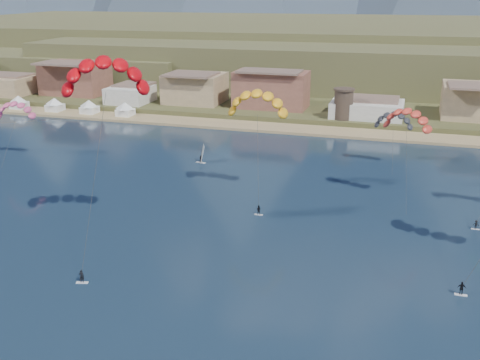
% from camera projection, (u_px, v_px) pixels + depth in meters
% --- Properties ---
extents(beach, '(2200.00, 12.00, 0.90)m').
position_uv_depth(beach, '(320.00, 131.00, 155.14)').
color(beach, tan).
rests_on(beach, ground).
extents(land, '(2200.00, 900.00, 4.00)m').
position_uv_depth(land, '(396.00, 26.00, 566.96)').
color(land, brown).
rests_on(land, ground).
extents(foothills, '(940.00, 210.00, 18.00)m').
position_uv_depth(foothills, '(416.00, 52.00, 260.86)').
color(foothills, brown).
rests_on(foothills, ground).
extents(town, '(400.00, 24.00, 12.00)m').
position_uv_depth(town, '(201.00, 85.00, 178.19)').
color(town, silver).
rests_on(town, ground).
extents(watchtower, '(5.82, 5.82, 8.60)m').
position_uv_depth(watchtower, '(343.00, 104.00, 159.07)').
color(watchtower, '#47382D').
rests_on(watchtower, ground).
extents(beach_tents, '(43.40, 6.40, 5.00)m').
position_uv_depth(beach_tents, '(71.00, 102.00, 175.03)').
color(beach_tents, white).
rests_on(beach_tents, ground).
extents(kitesurfer_red, '(13.83, 19.36, 30.15)m').
position_uv_depth(kitesurfer_red, '(104.00, 69.00, 80.59)').
color(kitesurfer_red, silver).
rests_on(kitesurfer_red, ground).
extents(kitesurfer_yellow, '(11.59, 12.31, 21.41)m').
position_uv_depth(kitesurfer_yellow, '(258.00, 99.00, 102.02)').
color(kitesurfer_yellow, silver).
rests_on(kitesurfer_yellow, ground).
extents(distant_kite_pink, '(9.48, 6.83, 15.13)m').
position_uv_depth(distant_kite_pink, '(15.00, 107.00, 127.07)').
color(distant_kite_pink, '#262626').
rests_on(distant_kite_pink, ground).
extents(distant_kite_dark, '(8.69, 5.96, 14.04)m').
position_uv_depth(distant_kite_dark, '(394.00, 117.00, 122.39)').
color(distant_kite_dark, '#262626').
rests_on(distant_kite_dark, ground).
extents(distant_kite_orange, '(9.67, 7.23, 18.72)m').
position_uv_depth(distant_kite_orange, '(408.00, 116.00, 100.31)').
color(distant_kite_orange, '#262626').
rests_on(distant_kite_orange, ground).
extents(windsurfer, '(2.32, 2.55, 3.99)m').
position_uv_depth(windsurfer, '(201.00, 157.00, 127.23)').
color(windsurfer, silver).
rests_on(windsurfer, ground).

